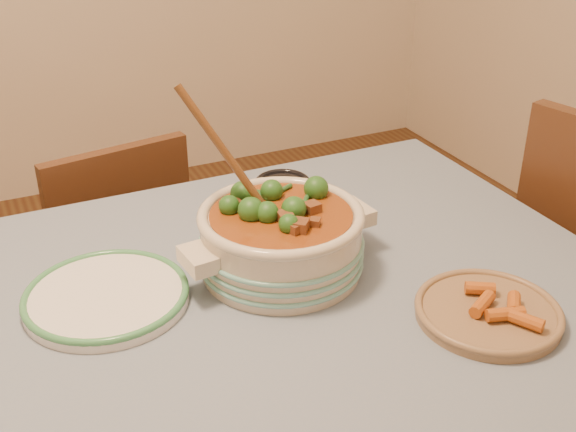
# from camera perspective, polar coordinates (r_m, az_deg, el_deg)

# --- Properties ---
(dining_table) EXTENTS (1.68, 1.08, 0.76)m
(dining_table) POSITION_cam_1_polar(r_m,az_deg,el_deg) (1.24, -9.24, -12.75)
(dining_table) COLOR brown
(dining_table) RESTS_ON floor
(stew_casserole) EXTENTS (0.38, 0.32, 0.35)m
(stew_casserole) POSITION_cam_1_polar(r_m,az_deg,el_deg) (1.30, -0.58, -1.45)
(stew_casserole) COLOR beige
(stew_casserole) RESTS_ON dining_table
(white_plate) EXTENTS (0.37, 0.37, 0.02)m
(white_plate) POSITION_cam_1_polar(r_m,az_deg,el_deg) (1.28, -14.16, -6.14)
(white_plate) COLOR white
(white_plate) RESTS_ON dining_table
(condiment_bowl) EXTENTS (0.13, 0.13, 0.06)m
(condiment_bowl) POSITION_cam_1_polar(r_m,az_deg,el_deg) (1.55, -0.43, 2.00)
(condiment_bowl) COLOR black
(condiment_bowl) RESTS_ON dining_table
(fried_plate) EXTENTS (0.31, 0.31, 0.04)m
(fried_plate) POSITION_cam_1_polar(r_m,az_deg,el_deg) (1.25, 15.55, -7.16)
(fried_plate) COLOR #88664B
(fried_plate) RESTS_ON dining_table
(chair_far) EXTENTS (0.43, 0.43, 0.80)m
(chair_far) POSITION_cam_1_polar(r_m,az_deg,el_deg) (2.02, -13.56, -3.02)
(chair_far) COLOR #502B18
(chair_far) RESTS_ON floor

